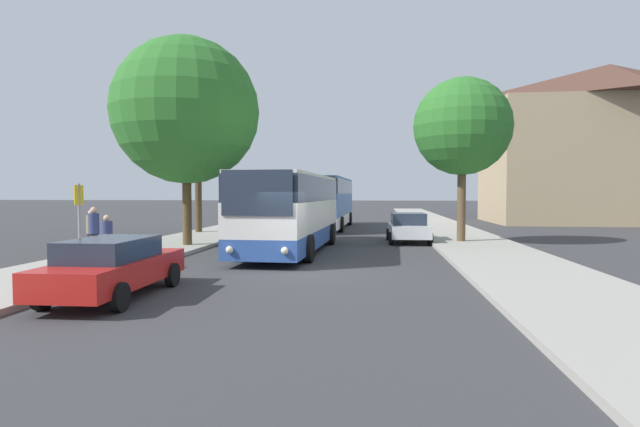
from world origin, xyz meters
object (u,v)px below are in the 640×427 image
(parked_car_left_curb, at_px, (113,266))
(pedestrian_waiting_near, at_px, (91,232))
(pedestrian_walking_back, at_px, (107,239))
(bus_stop_sign, at_px, (79,216))
(tree_right_near, at_px, (462,127))
(bus_middle, at_px, (328,202))
(tree_left_near, at_px, (198,122))
(tree_left_far, at_px, (186,111))
(bus_front, at_px, (291,211))
(pedestrian_waiting_far, at_px, (94,232))
(parked_car_right_near, at_px, (408,227))

(parked_car_left_curb, distance_m, pedestrian_waiting_near, 7.92)
(parked_car_left_curb, relative_size, pedestrian_walking_back, 2.88)
(bus_stop_sign, xyz_separation_m, tree_right_near, (13.14, 10.32, 3.87))
(bus_middle, xyz_separation_m, tree_left_near, (-7.23, -5.89, 4.84))
(pedestrian_walking_back, bearing_deg, tree_left_near, 59.02)
(tree_left_near, distance_m, tree_left_far, 7.54)
(pedestrian_waiting_near, bearing_deg, tree_left_far, -11.36)
(tree_left_far, relative_size, tree_right_near, 1.18)
(bus_front, relative_size, pedestrian_walking_back, 6.63)
(bus_stop_sign, distance_m, pedestrian_walking_back, 1.46)
(bus_middle, distance_m, tree_left_far, 14.68)
(pedestrian_waiting_near, bearing_deg, bus_front, -49.51)
(bus_middle, distance_m, bus_stop_sign, 21.07)
(pedestrian_waiting_far, bearing_deg, parked_car_right_near, 174.53)
(bus_front, height_order, tree_left_far, tree_left_far)
(parked_car_right_near, relative_size, pedestrian_waiting_near, 2.35)
(bus_stop_sign, relative_size, pedestrian_waiting_far, 1.43)
(bus_middle, relative_size, pedestrian_walking_back, 7.54)
(pedestrian_walking_back, relative_size, tree_left_near, 0.17)
(bus_middle, height_order, pedestrian_waiting_far, bus_middle)
(bus_front, relative_size, parked_car_right_near, 2.67)
(bus_middle, xyz_separation_m, bus_stop_sign, (-5.72, -20.28, -0.10))
(pedestrian_walking_back, bearing_deg, tree_left_far, 47.72)
(pedestrian_waiting_near, bearing_deg, tree_right_near, -46.59)
(parked_car_right_near, distance_m, tree_right_near, 5.50)
(parked_car_right_near, distance_m, pedestrian_waiting_far, 14.35)
(bus_front, relative_size, pedestrian_waiting_far, 5.81)
(tree_right_near, bearing_deg, parked_car_left_curb, -126.93)
(pedestrian_walking_back, distance_m, tree_right_near, 16.51)
(bus_stop_sign, relative_size, tree_left_far, 0.28)
(bus_front, xyz_separation_m, pedestrian_waiting_far, (-6.44, -3.89, -0.65))
(bus_front, xyz_separation_m, pedestrian_walking_back, (-5.30, -5.03, -0.78))
(pedestrian_waiting_far, bearing_deg, bus_front, 169.42)
(tree_left_near, bearing_deg, bus_front, -49.33)
(parked_car_right_near, relative_size, pedestrian_walking_back, 2.49)
(parked_car_left_curb, height_order, pedestrian_waiting_near, pedestrian_waiting_near)
(bus_front, distance_m, tree_right_near, 9.50)
(bus_front, xyz_separation_m, tree_left_near, (-7.02, 8.17, 4.98))
(tree_left_near, relative_size, tree_right_near, 1.20)
(tree_left_far, bearing_deg, parked_car_left_curb, -77.64)
(parked_car_right_near, relative_size, bus_stop_sign, 1.52)
(bus_stop_sign, height_order, tree_right_near, tree_right_near)
(pedestrian_waiting_far, distance_m, tree_left_near, 13.33)
(bus_front, height_order, parked_car_right_near, bus_front)
(parked_car_right_near, bearing_deg, tree_right_near, 167.20)
(bus_stop_sign, distance_m, tree_left_far, 8.42)
(bus_front, bearing_deg, pedestrian_waiting_near, -155.02)
(parked_car_left_curb, height_order, bus_stop_sign, bus_stop_sign)
(bus_middle, bearing_deg, parked_car_left_curb, -95.47)
(parked_car_left_curb, bearing_deg, bus_middle, 82.02)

